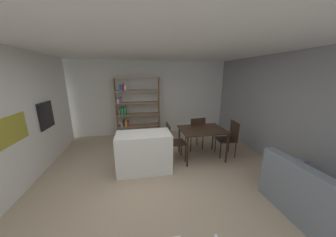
{
  "coord_description": "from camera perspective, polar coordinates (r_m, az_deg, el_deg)",
  "views": [
    {
      "loc": [
        -0.25,
        -2.88,
        2.12
      ],
      "look_at": [
        0.39,
        0.47,
        1.22
      ],
      "focal_mm": 17.66,
      "sensor_mm": 36.0,
      "label": 1
    }
  ],
  "objects": [
    {
      "name": "ground_plane",
      "position": [
        3.58,
        -5.03,
        -21.54
      ],
      "size": [
        8.61,
        8.61,
        0.0
      ],
      "primitive_type": "plane",
      "color": "tan"
    },
    {
      "name": "ceiling_slab",
      "position": [
        2.93,
        -6.31,
        24.9
      ],
      "size": [
        6.13,
        6.27,
        0.06
      ],
      "color": "white",
      "rests_on": "ground_plane"
    },
    {
      "name": "back_partition",
      "position": [
        6.04,
        -8.37,
        6.89
      ],
      "size": [
        6.13,
        0.06,
        2.61
      ],
      "primitive_type": "cube",
      "color": "silver",
      "rests_on": "ground_plane"
    },
    {
      "name": "right_partition_gray",
      "position": [
        4.44,
        37.27,
        1.17
      ],
      "size": [
        0.06,
        6.27,
        2.61
      ],
      "primitive_type": "cube",
      "color": "gray",
      "rests_on": "ground_plane"
    },
    {
      "name": "cabinet_niche_splashback",
      "position": [
        3.83,
        -44.16,
        -3.27
      ],
      "size": [
        0.01,
        0.95,
        0.49
      ],
      "color": "#9E932D",
      "rests_on": "ground_plane"
    },
    {
      "name": "built_in_oven",
      "position": [
        4.82,
        -36.53,
        0.94
      ],
      "size": [
        0.06,
        0.59,
        0.62
      ],
      "color": "black",
      "rests_on": "ground_plane"
    },
    {
      "name": "kitchen_island",
      "position": [
        3.82,
        -8.25,
        -11.38
      ],
      "size": [
        1.19,
        0.64,
        0.89
      ],
      "primitive_type": "cube",
      "color": "silver",
      "rests_on": "ground_plane"
    },
    {
      "name": "open_bookshelf",
      "position": [
        5.71,
        -11.58,
        3.59
      ],
      "size": [
        1.46,
        0.36,
        2.05
      ],
      "color": "#997551",
      "rests_on": "ground_plane"
    },
    {
      "name": "dining_table",
      "position": [
        4.33,
        11.72,
        -4.55
      ],
      "size": [
        1.12,
        0.88,
        0.79
      ],
      "color": "black",
      "rests_on": "ground_plane"
    },
    {
      "name": "dining_chair_island_side",
      "position": [
        4.15,
        1.49,
        -7.14
      ],
      "size": [
        0.45,
        0.43,
        0.97
      ],
      "rotation": [
        0.0,
        0.0,
        1.59
      ],
      "color": "black",
      "rests_on": "ground_plane"
    },
    {
      "name": "dining_chair_far",
      "position": [
        4.78,
        9.67,
        -4.21
      ],
      "size": [
        0.49,
        0.47,
        0.97
      ],
      "rotation": [
        0.0,
        0.0,
        3.26
      ],
      "color": "black",
      "rests_on": "ground_plane"
    },
    {
      "name": "dining_chair_window_side",
      "position": [
        4.72,
        20.57,
        -5.62
      ],
      "size": [
        0.5,
        0.49,
        0.94
      ],
      "rotation": [
        0.0,
        0.0,
        -1.68
      ],
      "color": "black",
      "rests_on": "ground_plane"
    }
  ]
}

